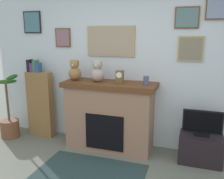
{
  "coord_description": "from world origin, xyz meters",
  "views": [
    {
      "loc": [
        0.97,
        -1.93,
        1.86
      ],
      "look_at": [
        -0.24,
        1.68,
        0.99
      ],
      "focal_mm": 39.51,
      "sensor_mm": 36.0,
      "label": 1
    }
  ],
  "objects_px": {
    "candle_jar": "(146,80)",
    "tv_stand": "(200,148)",
    "television": "(202,124)",
    "potted_plant": "(9,119)",
    "bookshelf": "(40,102)",
    "fireplace": "(110,115)",
    "mantel_clock": "(120,77)",
    "teddy_bear_cream": "(75,71)",
    "teddy_bear_tan": "(98,72)"
  },
  "relations": [
    {
      "from": "fireplace",
      "to": "potted_plant",
      "type": "bearing_deg",
      "value": -174.37
    },
    {
      "from": "potted_plant",
      "to": "teddy_bear_tan",
      "type": "distance_m",
      "value": 1.92
    },
    {
      "from": "bookshelf",
      "to": "teddy_bear_cream",
      "type": "relative_size",
      "value": 4.14
    },
    {
      "from": "mantel_clock",
      "to": "fireplace",
      "type": "bearing_deg",
      "value": 173.67
    },
    {
      "from": "fireplace",
      "to": "mantel_clock",
      "type": "relative_size",
      "value": 7.5
    },
    {
      "from": "fireplace",
      "to": "mantel_clock",
      "type": "bearing_deg",
      "value": -6.33
    },
    {
      "from": "candle_jar",
      "to": "television",
      "type": "bearing_deg",
      "value": -1.35
    },
    {
      "from": "television",
      "to": "candle_jar",
      "type": "distance_m",
      "value": 1.02
    },
    {
      "from": "mantel_clock",
      "to": "tv_stand",
      "type": "bearing_deg",
      "value": -0.79
    },
    {
      "from": "potted_plant",
      "to": "tv_stand",
      "type": "distance_m",
      "value": 3.3
    },
    {
      "from": "candle_jar",
      "to": "teddy_bear_tan",
      "type": "height_order",
      "value": "teddy_bear_tan"
    },
    {
      "from": "candle_jar",
      "to": "mantel_clock",
      "type": "relative_size",
      "value": 0.67
    },
    {
      "from": "television",
      "to": "mantel_clock",
      "type": "height_order",
      "value": "mantel_clock"
    },
    {
      "from": "bookshelf",
      "to": "potted_plant",
      "type": "distance_m",
      "value": 0.64
    },
    {
      "from": "television",
      "to": "teddy_bear_tan",
      "type": "xyz_separation_m",
      "value": [
        -1.62,
        0.02,
        0.67
      ]
    },
    {
      "from": "bookshelf",
      "to": "tv_stand",
      "type": "height_order",
      "value": "bookshelf"
    },
    {
      "from": "tv_stand",
      "to": "teddy_bear_cream",
      "type": "relative_size",
      "value": 1.78
    },
    {
      "from": "mantel_clock",
      "to": "teddy_bear_tan",
      "type": "xyz_separation_m",
      "value": [
        -0.37,
        0.0,
        0.06
      ]
    },
    {
      "from": "bookshelf",
      "to": "teddy_bear_tan",
      "type": "xyz_separation_m",
      "value": [
        1.17,
        -0.08,
        0.63
      ]
    },
    {
      "from": "fireplace",
      "to": "tv_stand",
      "type": "xyz_separation_m",
      "value": [
        1.42,
        -0.04,
        -0.35
      ]
    },
    {
      "from": "television",
      "to": "candle_jar",
      "type": "height_order",
      "value": "candle_jar"
    },
    {
      "from": "bookshelf",
      "to": "teddy_bear_tan",
      "type": "height_order",
      "value": "teddy_bear_tan"
    },
    {
      "from": "candle_jar",
      "to": "teddy_bear_cream",
      "type": "xyz_separation_m",
      "value": [
        -1.18,
        -0.0,
        0.09
      ]
    },
    {
      "from": "fireplace",
      "to": "teddy_bear_tan",
      "type": "height_order",
      "value": "teddy_bear_tan"
    },
    {
      "from": "television",
      "to": "teddy_bear_tan",
      "type": "bearing_deg",
      "value": 179.32
    },
    {
      "from": "fireplace",
      "to": "bookshelf",
      "type": "bearing_deg",
      "value": 177.31
    },
    {
      "from": "television",
      "to": "mantel_clock",
      "type": "distance_m",
      "value": 1.39
    },
    {
      "from": "teddy_bear_cream",
      "to": "teddy_bear_tan",
      "type": "relative_size",
      "value": 0.97
    },
    {
      "from": "bookshelf",
      "to": "potted_plant",
      "type": "relative_size",
      "value": 1.21
    },
    {
      "from": "fireplace",
      "to": "teddy_bear_cream",
      "type": "height_order",
      "value": "teddy_bear_cream"
    },
    {
      "from": "tv_stand",
      "to": "candle_jar",
      "type": "xyz_separation_m",
      "value": [
        -0.84,
        0.02,
        0.96
      ]
    },
    {
      "from": "teddy_bear_cream",
      "to": "teddy_bear_tan",
      "type": "xyz_separation_m",
      "value": [
        0.4,
        -0.0,
        0.0
      ]
    },
    {
      "from": "candle_jar",
      "to": "mantel_clock",
      "type": "bearing_deg",
      "value": -179.84
    },
    {
      "from": "fireplace",
      "to": "television",
      "type": "height_order",
      "value": "fireplace"
    },
    {
      "from": "candle_jar",
      "to": "teddy_bear_cream",
      "type": "height_order",
      "value": "teddy_bear_cream"
    },
    {
      "from": "potted_plant",
      "to": "teddy_bear_cream",
      "type": "relative_size",
      "value": 3.41
    },
    {
      "from": "television",
      "to": "bookshelf",
      "type": "bearing_deg",
      "value": 177.91
    },
    {
      "from": "fireplace",
      "to": "tv_stand",
      "type": "bearing_deg",
      "value": -1.45
    },
    {
      "from": "teddy_bear_cream",
      "to": "teddy_bear_tan",
      "type": "bearing_deg",
      "value": -0.0
    },
    {
      "from": "tv_stand",
      "to": "mantel_clock",
      "type": "bearing_deg",
      "value": 179.21
    },
    {
      "from": "potted_plant",
      "to": "tv_stand",
      "type": "xyz_separation_m",
      "value": [
        3.3,
        0.15,
        -0.13
      ]
    },
    {
      "from": "candle_jar",
      "to": "mantel_clock",
      "type": "xyz_separation_m",
      "value": [
        -0.41,
        -0.0,
        0.03
      ]
    },
    {
      "from": "tv_stand",
      "to": "television",
      "type": "bearing_deg",
      "value": -90.0
    },
    {
      "from": "potted_plant",
      "to": "mantel_clock",
      "type": "distance_m",
      "value": 2.23
    },
    {
      "from": "potted_plant",
      "to": "mantel_clock",
      "type": "height_order",
      "value": "mantel_clock"
    },
    {
      "from": "teddy_bear_cream",
      "to": "candle_jar",
      "type": "bearing_deg",
      "value": 0.02
    },
    {
      "from": "candle_jar",
      "to": "tv_stand",
      "type": "bearing_deg",
      "value": -1.25
    },
    {
      "from": "television",
      "to": "potted_plant",
      "type": "bearing_deg",
      "value": -177.43
    },
    {
      "from": "bookshelf",
      "to": "teddy_bear_cream",
      "type": "height_order",
      "value": "teddy_bear_cream"
    },
    {
      "from": "tv_stand",
      "to": "candle_jar",
      "type": "relative_size",
      "value": 4.53
    }
  ]
}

